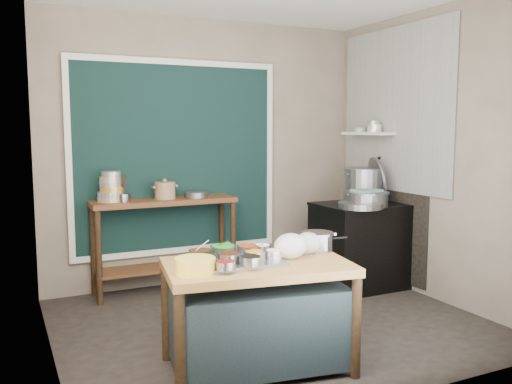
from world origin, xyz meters
name	(u,v)px	position (x,y,z in m)	size (l,w,h in m)	color
floor	(270,324)	(0.00, 0.00, -0.01)	(3.50, 3.00, 0.02)	#2D2722
back_wall	(207,152)	(0.00, 1.51, 1.40)	(3.50, 0.02, 2.80)	gray
left_wall	(44,166)	(-1.76, 0.00, 1.40)	(0.02, 3.00, 2.80)	gray
right_wall	(433,155)	(1.76, 0.00, 1.40)	(0.02, 3.00, 2.80)	gray
curtain_panel	(177,158)	(-0.35, 1.47, 1.35)	(2.10, 0.02, 1.90)	black
curtain_frame	(177,158)	(-0.35, 1.46, 1.35)	(2.22, 0.03, 2.02)	beige
tile_panel	(394,110)	(1.74, 0.55, 1.85)	(0.02, 1.70, 1.70)	#B2B2AA
soot_patch	(385,217)	(1.74, 0.65, 0.70)	(0.01, 1.30, 1.30)	black
wall_shelf	(368,133)	(1.63, 0.85, 1.60)	(0.22, 0.70, 0.03)	beige
prep_table	(258,316)	(-0.49, -0.75, 0.38)	(1.25, 0.72, 0.75)	olive
back_counter	(165,245)	(-0.55, 1.28, 0.47)	(1.45, 0.40, 0.95)	#593519
stove_block	(361,247)	(1.35, 0.55, 0.42)	(0.90, 0.68, 0.85)	black
stove_top	(362,205)	(1.35, 0.55, 0.86)	(0.92, 0.69, 0.03)	black
condiment_tray	(236,262)	(-0.63, -0.71, 0.76)	(0.58, 0.42, 0.03)	gray
condiment_bowls	(232,255)	(-0.65, -0.69, 0.81)	(0.64, 0.50, 0.07)	gray
yellow_basin	(195,266)	(-0.96, -0.82, 0.80)	(0.26, 0.26, 0.10)	yellow
saucepan	(317,241)	(0.07, -0.61, 0.82)	(0.26, 0.26, 0.14)	gray
plastic_bag_a	(291,246)	(-0.22, -0.74, 0.84)	(0.24, 0.20, 0.18)	white
plastic_bag_b	(308,243)	(-0.04, -0.67, 0.83)	(0.21, 0.18, 0.16)	white
bowl_stack	(111,188)	(-1.06, 1.32, 1.08)	(0.26, 0.26, 0.30)	tan
utensil_cup	(124,198)	(-0.96, 1.24, 0.99)	(0.13, 0.13, 0.08)	gray
ceramic_crock	(165,191)	(-0.54, 1.28, 1.02)	(0.22, 0.22, 0.15)	#8A6C4B
wide_bowl	(196,195)	(-0.22, 1.25, 0.98)	(0.24, 0.24, 0.06)	gray
stock_pot	(364,185)	(1.43, 0.64, 1.06)	(0.46, 0.46, 0.36)	gray
pot_lid	(377,180)	(1.57, 0.59, 1.12)	(0.49, 0.49, 0.02)	gray
steamer	(367,199)	(1.28, 0.39, 0.95)	(0.45, 0.45, 0.15)	gray
green_cloth	(367,191)	(1.28, 0.39, 1.04)	(0.27, 0.21, 0.02)	#51846A
shallow_pan	(361,205)	(1.14, 0.30, 0.91)	(0.44, 0.44, 0.06)	gray
shelf_bowl_stack	(374,127)	(1.63, 0.75, 1.67)	(0.15, 0.15, 0.12)	silver
shelf_bowl_green	(360,130)	(1.63, 0.99, 1.64)	(0.13, 0.13, 0.05)	gray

